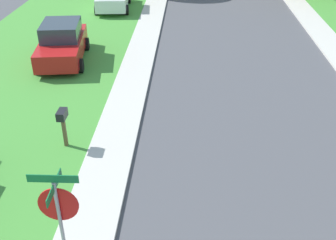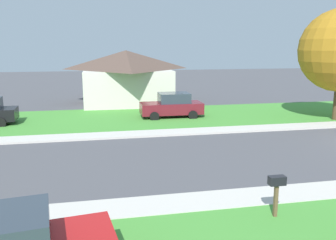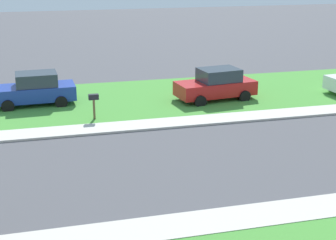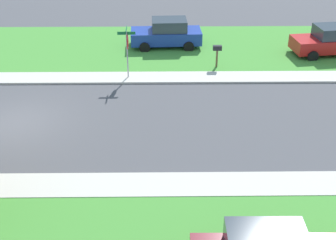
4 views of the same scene
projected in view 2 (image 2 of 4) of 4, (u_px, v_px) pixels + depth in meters
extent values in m
cube|color=beige|center=(141.00, 134.00, 20.31)|extent=(1.40, 56.00, 0.10)
cube|color=#479338|center=(133.00, 118.00, 24.83)|extent=(8.00, 56.00, 0.08)
cube|color=beige|center=(179.00, 204.00, 11.29)|extent=(1.40, 56.00, 0.10)
cylinder|color=black|center=(1.00, 123.00, 21.98)|extent=(0.27, 0.65, 0.64)
cylinder|color=black|center=(6.00, 117.00, 23.69)|extent=(0.27, 0.65, 0.64)
cube|color=maroon|center=(171.00, 108.00, 24.99)|extent=(1.84, 4.31, 0.76)
cube|color=#2D3842|center=(174.00, 98.00, 24.88)|extent=(1.62, 2.11, 0.68)
cylinder|color=black|center=(154.00, 116.00, 23.95)|extent=(0.25, 0.64, 0.64)
cylinder|color=black|center=(151.00, 112.00, 25.68)|extent=(0.25, 0.64, 0.64)
cylinder|color=black|center=(193.00, 115.00, 24.44)|extent=(0.25, 0.64, 0.64)
cylinder|color=black|center=(187.00, 111.00, 26.18)|extent=(0.25, 0.64, 0.64)
cylinder|color=#4C3823|center=(336.00, 100.00, 23.90)|extent=(0.36, 0.36, 2.79)
cube|color=silver|center=(127.00, 86.00, 31.88)|extent=(8.53, 7.35, 3.00)
pyramid|color=brown|center=(126.00, 60.00, 31.41)|extent=(9.14, 7.96, 1.60)
cube|color=#51331E|center=(85.00, 91.00, 31.33)|extent=(1.00, 0.08, 2.10)
cube|color=brown|center=(276.00, 202.00, 10.33)|extent=(0.10, 0.10, 1.05)
cube|color=black|center=(277.00, 181.00, 10.19)|extent=(0.24, 0.48, 0.26)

